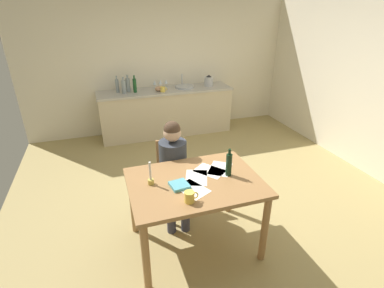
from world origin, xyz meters
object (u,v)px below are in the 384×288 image
teacup_on_counter (163,89)px  dining_table (195,191)px  wine_glass_by_kettle (160,82)px  person_seated (174,166)px  wine_glass_back_left (155,83)px  chair_at_table (173,173)px  coffee_mug (190,197)px  bottle_oil (117,86)px  bottle_wine_red (128,85)px  bottle_sauce (135,85)px  stovetop_kettle (209,81)px  book_magazine (179,185)px  wine_bottle_on_table (229,164)px  candlestick (151,178)px  wine_glass_near_sink (166,82)px  mixing_bowl (160,89)px  sink_unit (184,87)px  bottle_vinegar (124,87)px

teacup_on_counter → dining_table: bearing=-97.1°
wine_glass_by_kettle → person_seated: bearing=-99.6°
wine_glass_back_left → wine_glass_by_kettle: bearing=0.0°
chair_at_table → coffee_mug: coffee_mug is taller
bottle_oil → wine_glass_by_kettle: bottle_oil is taller
bottle_oil → teacup_on_counter: bottle_oil is taller
wine_glass_back_left → person_seated: bearing=-97.3°
bottle_wine_red → wine_glass_back_left: bottle_wine_red is taller
person_seated → wine_glass_by_kettle: 2.73m
bottle_oil → bottle_sauce: (0.30, -0.09, 0.00)m
coffee_mug → wine_glass_by_kettle: wine_glass_by_kettle is taller
wine_glass_by_kettle → wine_glass_back_left: size_ratio=1.00×
coffee_mug → stovetop_kettle: bearing=66.3°
coffee_mug → book_magazine: size_ratio=0.77×
wine_glass_back_left → chair_at_table: bearing=-97.3°
wine_bottle_on_table → stovetop_kettle: size_ratio=1.32×
candlestick → teacup_on_counter: size_ratio=1.89×
wine_bottle_on_table → wine_glass_near_sink: size_ratio=1.88×
chair_at_table → teacup_on_counter: size_ratio=7.05×
person_seated → wine_glass_by_kettle: person_seated is taller
candlestick → wine_glass_by_kettle: (0.80, 3.15, 0.14)m
person_seated → book_magazine: 0.63m
mixing_bowl → wine_glass_back_left: size_ratio=1.20×
coffee_mug → teacup_on_counter: bearing=81.0°
mixing_bowl → teacup_on_counter: 0.09m
dining_table → wine_bottle_on_table: 0.42m
chair_at_table → bottle_oil: 2.52m
person_seated → wine_glass_near_sink: 2.75m
teacup_on_counter → bottle_wine_red: bearing=161.1°
person_seated → teacup_on_counter: person_seated is taller
person_seated → candlestick: (-0.35, -0.48, 0.19)m
bottle_oil → wine_glass_back_left: bottle_oil is taller
chair_at_table → wine_glass_near_sink: wine_glass_near_sink is taller
dining_table → coffee_mug: coffee_mug is taller
candlestick → wine_glass_near_sink: bearing=73.8°
mixing_bowl → teacup_on_counter: (0.04, -0.08, 0.00)m
sink_unit → bottle_sauce: 0.96m
candlestick → wine_glass_back_left: bearing=77.7°
wine_glass_near_sink → teacup_on_counter: bearing=-114.1°
mixing_bowl → wine_glass_near_sink: 0.29m
wine_bottle_on_table → bottle_vinegar: (-0.68, 3.04, 0.10)m
sink_unit → stovetop_kettle: (0.50, -0.00, 0.08)m
dining_table → mixing_bowl: size_ratio=6.91×
bottle_sauce → wine_glass_back_left: bearing=24.1°
bottle_oil → bottle_sauce: bearing=-16.9°
wine_bottle_on_table → wine_glass_back_left: 3.23m
candlestick → wine_glass_near_sink: (0.91, 3.15, 0.14)m
chair_at_table → stovetop_kettle: stovetop_kettle is taller
mixing_bowl → teacup_on_counter: teacup_on_counter is taller
bottle_wine_red → mixing_bowl: (0.56, -0.12, -0.09)m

